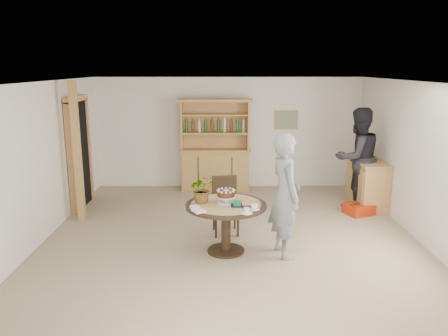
% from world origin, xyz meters
% --- Properties ---
extents(ground, '(7.00, 7.00, 0.00)m').
position_xyz_m(ground, '(0.00, 0.00, 0.00)').
color(ground, tan).
rests_on(ground, ground).
extents(room_shell, '(6.04, 7.04, 2.52)m').
position_xyz_m(room_shell, '(0.00, 0.01, 1.74)').
color(room_shell, white).
rests_on(room_shell, ground).
extents(doorway, '(0.13, 1.10, 2.18)m').
position_xyz_m(doorway, '(-2.93, 2.00, 1.11)').
color(doorway, black).
rests_on(doorway, ground).
extents(pine_post, '(0.12, 0.12, 2.50)m').
position_xyz_m(pine_post, '(-2.70, 1.20, 1.25)').
color(pine_post, '#AD8848').
rests_on(pine_post, ground).
extents(hutch, '(1.62, 0.54, 2.04)m').
position_xyz_m(hutch, '(-0.30, 3.24, 0.69)').
color(hutch, '#B3814B').
rests_on(hutch, ground).
extents(sideboard, '(0.54, 1.26, 0.94)m').
position_xyz_m(sideboard, '(2.74, 2.00, 0.47)').
color(sideboard, '#B3814B').
rests_on(sideboard, ground).
extents(dining_table, '(1.20, 1.20, 0.76)m').
position_xyz_m(dining_table, '(-0.09, -0.21, 0.60)').
color(dining_table, black).
rests_on(dining_table, ground).
extents(dining_chair, '(0.47, 0.47, 0.95)m').
position_xyz_m(dining_chair, '(-0.09, 0.61, 0.54)').
color(dining_chair, black).
rests_on(dining_chair, ground).
extents(birthday_cake, '(0.30, 0.30, 0.20)m').
position_xyz_m(birthday_cake, '(-0.09, -0.16, 0.88)').
color(birthday_cake, white).
rests_on(birthday_cake, dining_table).
extents(flower_vase, '(0.47, 0.44, 0.42)m').
position_xyz_m(flower_vase, '(-0.44, -0.16, 0.97)').
color(flower_vase, '#3F7233').
rests_on(flower_vase, dining_table).
extents(gift_tray, '(0.30, 0.20, 0.08)m').
position_xyz_m(gift_tray, '(0.13, -0.34, 0.79)').
color(gift_tray, black).
rests_on(gift_tray, dining_table).
extents(coffee_cup_a, '(0.15, 0.15, 0.09)m').
position_xyz_m(coffee_cup_a, '(0.31, -0.49, 0.80)').
color(coffee_cup_a, white).
rests_on(coffee_cup_a, dining_table).
extents(coffee_cup_b, '(0.15, 0.15, 0.08)m').
position_xyz_m(coffee_cup_b, '(0.19, -0.66, 0.79)').
color(coffee_cup_b, white).
rests_on(coffee_cup_b, dining_table).
extents(napkins, '(0.24, 0.33, 0.03)m').
position_xyz_m(napkins, '(-0.50, -0.53, 0.77)').
color(napkins, white).
rests_on(napkins, dining_table).
extents(teen_boy, '(0.58, 0.75, 1.83)m').
position_xyz_m(teen_boy, '(0.76, -0.31, 0.91)').
color(teen_boy, slate).
rests_on(teen_boy, ground).
extents(adult_person, '(1.16, 1.03, 1.97)m').
position_xyz_m(adult_person, '(2.50, 1.98, 0.98)').
color(adult_person, black).
rests_on(adult_person, ground).
extents(red_suitcase, '(0.71, 0.60, 0.21)m').
position_xyz_m(red_suitcase, '(2.50, 1.52, 0.10)').
color(red_suitcase, red).
rests_on(red_suitcase, ground).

